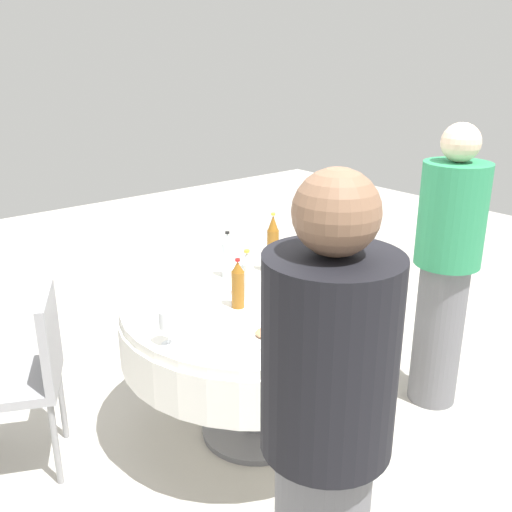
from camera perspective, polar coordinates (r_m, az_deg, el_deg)
name	(u,v)px	position (r m, az deg, el deg)	size (l,w,h in m)	color
ground_plane	(256,430)	(3.13, 0.00, -16.95)	(10.00, 10.00, 0.00)	#B7B2A8
dining_table	(256,329)	(2.82, 0.00, -7.29)	(1.31, 1.31, 0.74)	white
bottle_amber_west	(237,285)	(2.65, -1.87, -2.87)	(0.06, 0.06, 0.24)	#8C5619
bottle_green_rear	(360,300)	(2.50, 10.28, -4.35)	(0.06, 0.06, 0.26)	#2D6B38
bottle_amber_near	(273,245)	(3.05, 1.69, 1.09)	(0.06, 0.06, 0.33)	#8C5619
bottle_amber_front	(310,256)	(2.99, 5.35, 0.04)	(0.06, 0.06, 0.27)	#8C5619
bottle_clear_east	(228,256)	(3.00, -2.84, -0.01)	(0.06, 0.06, 0.25)	silver
bottle_clear_north	(247,276)	(2.75, -0.91, -1.96)	(0.06, 0.06, 0.24)	silver
bottle_amber_outer	(353,288)	(2.65, 9.66, -3.12)	(0.06, 0.06, 0.24)	#8C5619
wine_glass_front	(364,280)	(2.79, 10.71, -2.37)	(0.06, 0.06, 0.13)	white
wine_glass_east	(167,320)	(2.34, -8.82, -6.35)	(0.07, 0.07, 0.15)	white
plate_left	(268,335)	(2.41, 1.19, -7.92)	(0.25, 0.25, 0.04)	white
plate_far	(177,292)	(2.85, -7.91, -3.61)	(0.25, 0.25, 0.02)	white
plate_south	(287,301)	(2.72, 3.12, -4.53)	(0.24, 0.24, 0.04)	white
knife_rear	(324,288)	(2.90, 6.79, -3.23)	(0.18, 0.02, 0.01)	silver
folded_napkin	(192,316)	(2.59, -6.38, -5.98)	(0.12, 0.12, 0.02)	white
person_west	(324,459)	(1.61, 6.82, -19.44)	(0.34, 0.34, 1.63)	slate
person_rear	(446,266)	(3.17, 18.41, -0.93)	(0.34, 0.34, 1.55)	slate
chair_north	(30,367)	(2.83, -21.57, -10.27)	(0.54, 0.54, 0.87)	#99999E
chair_outer	(332,269)	(3.80, 7.59, -1.24)	(0.53, 0.53, 0.87)	#99999E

